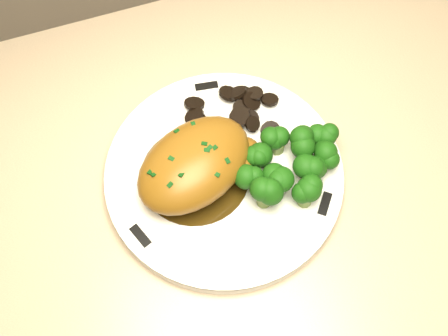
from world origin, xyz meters
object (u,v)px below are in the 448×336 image
object	(u,v)px
chicken_breast	(199,164)
broccoli_florets	(290,164)
counter	(164,305)
plate	(224,175)

from	to	relation	value
chicken_breast	broccoli_florets	world-z (taller)	chicken_breast
chicken_breast	broccoli_florets	bearing A→B (deg)	-41.90
counter	plate	xyz separation A→B (m)	(0.12, 0.02, 0.43)
broccoli_florets	plate	bearing A→B (deg)	160.65
counter	broccoli_florets	xyz separation A→B (m)	(0.19, -0.01, 0.46)
counter	plate	size ratio (longest dim) A/B	7.13
chicken_breast	plate	bearing A→B (deg)	-37.07
counter	broccoli_florets	size ratio (longest dim) A/B	15.63
counter	broccoli_florets	distance (m)	0.50
plate	chicken_breast	bearing A→B (deg)	167.29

